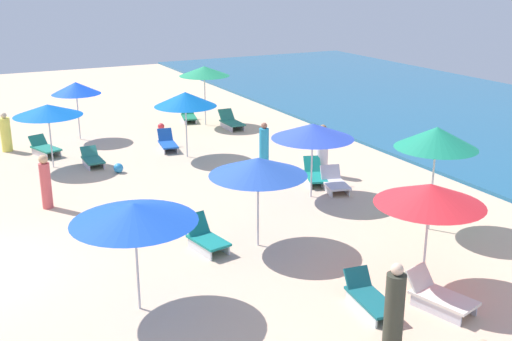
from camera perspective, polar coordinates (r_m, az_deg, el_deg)
name	(u,v)px	position (r m, az deg, el deg)	size (l,w,h in m)	color
umbrella_0	(313,131)	(18.45, 5.15, 3.58)	(2.43, 2.43, 2.26)	silver
lounge_chair_0_0	(334,183)	(19.58, 7.11, -1.10)	(1.35, 0.93, 0.68)	silver
lounge_chair_0_1	(315,175)	(20.25, 5.35, -0.40)	(1.56, 1.03, 0.70)	silver
umbrella_1	(185,99)	(22.63, -6.41, 6.43)	(2.24, 2.24, 2.39)	silver
lounge_chair_1_0	(168,143)	(24.10, -8.01, 2.46)	(1.42, 0.75, 0.70)	silver
umbrella_2	(204,71)	(27.48, -4.70, 8.95)	(2.18, 2.18, 2.58)	silver
lounge_chair_2_0	(231,122)	(27.19, -2.27, 4.41)	(1.51, 0.67, 0.73)	silver
lounge_chair_2_1	(189,116)	(28.63, -6.12, 4.90)	(1.39, 0.86, 0.60)	silver
umbrella_4	(48,110)	(22.42, -18.33, 5.21)	(2.30, 2.30, 2.21)	silver
lounge_chair_4_0	(45,148)	(24.42, -18.58, 1.94)	(1.49, 1.03, 0.67)	silver
lounge_chair_4_1	(92,159)	(22.62, -14.59, 1.00)	(1.25, 0.61, 0.58)	silver
umbrella_5	(258,167)	(14.99, 0.18, 0.36)	(2.38, 2.38, 2.26)	silver
lounge_chair_5_0	(206,238)	(15.42, -4.55, -6.14)	(1.33, 0.81, 0.80)	silver
umbrella_6	(134,213)	(12.31, -10.99, -3.77)	(2.48, 2.48, 2.26)	silver
umbrella_7	(76,88)	(25.95, -15.98, 7.18)	(1.92, 1.92, 2.32)	silver
umbrella_8	(437,138)	(16.48, 16.03, 2.87)	(2.10, 2.10, 2.77)	silver
umbrella_9	(430,194)	(13.37, 15.48, -2.08)	(2.28, 2.28, 2.36)	silver
lounge_chair_9_0	(370,298)	(13.05, 10.25, -11.30)	(1.49, 0.73, 0.64)	silver
lounge_chair_9_1	(439,296)	(13.37, 16.26, -10.84)	(1.50, 1.00, 0.72)	silver
beachgoer_0	(394,310)	(11.63, 12.40, -12.22)	(0.41, 0.41, 1.69)	#36382C
beachgoer_1	(322,152)	(20.85, 6.02, 1.68)	(0.49, 0.49, 1.72)	white
beachgoer_2	(264,145)	(22.00, 0.74, 2.34)	(0.35, 0.35, 1.48)	#2593C3
beachgoer_3	(46,183)	(18.81, -18.50, -1.04)	(0.32, 0.32, 1.58)	#D45459
beachgoer_4	(6,134)	(25.36, -21.71, 3.12)	(0.55, 0.55, 1.48)	#EAE158
beach_ball_0	(118,168)	(21.65, -12.35, 0.22)	(0.33, 0.33, 0.33)	#2A8ACF
beach_ball_1	(161,126)	(27.23, -8.59, 3.96)	(0.28, 0.28, 0.28)	red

